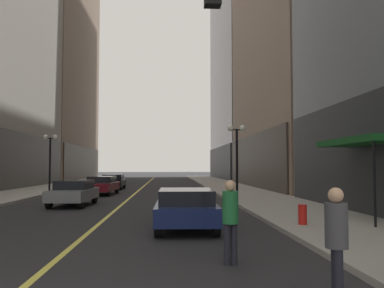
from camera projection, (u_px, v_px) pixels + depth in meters
ground_plane at (142, 188)px, 38.32m from camera, size 200.00×200.00×0.00m
sidewalk_left at (52, 187)px, 37.84m from camera, size 4.50×78.00×0.15m
sidewalk_right at (229, 187)px, 38.80m from camera, size 4.50×78.00×0.15m
lane_centre_stripe at (142, 188)px, 38.32m from camera, size 0.16×70.00×0.01m
storefront_awning_right at (361, 142)px, 15.32m from camera, size 1.60×4.90×3.12m
car_navy at (186, 208)px, 13.33m from camera, size 2.01×4.10×1.32m
car_grey at (74, 192)px, 21.28m from camera, size 1.98×4.14×1.32m
car_maroon at (102, 185)px, 29.59m from camera, size 2.09×4.81×1.32m
car_black at (113, 181)px, 36.56m from camera, size 1.90×4.10×1.32m
pedestrian_in_green_parka at (230, 215)px, 8.63m from camera, size 0.41×0.41×1.78m
pedestrian_with_orange_bag at (337, 236)px, 6.12m from camera, size 0.39×0.39×1.76m
traffic_light_near_right at (339, 67)px, 6.90m from camera, size 3.43×0.35×5.65m
street_lamp_left_far at (50, 150)px, 30.76m from camera, size 1.06×0.36×4.43m
street_lamp_right_mid at (237, 145)px, 23.40m from camera, size 1.06×0.36×4.43m
fire_hydrant_right at (303, 217)px, 13.46m from camera, size 0.28×0.28×0.80m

